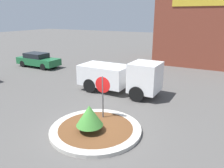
{
  "coord_description": "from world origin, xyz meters",
  "views": [
    {
      "loc": [
        4.9,
        -7.62,
        5.14
      ],
      "look_at": [
        -0.84,
        3.19,
        1.28
      ],
      "focal_mm": 35.0,
      "sensor_mm": 36.0,
      "label": 1
    }
  ],
  "objects": [
    {
      "name": "stop_sign",
      "position": [
        -0.25,
        1.1,
        1.63
      ],
      "size": [
        0.81,
        0.07,
        2.33
      ],
      "color": "#4C4C51",
      "rests_on": "ground_plane"
    },
    {
      "name": "island_shrub",
      "position": [
        -0.08,
        -0.37,
        0.93
      ],
      "size": [
        1.2,
        1.2,
        1.23
      ],
      "color": "brown",
      "rests_on": "traffic_island"
    },
    {
      "name": "parked_sedan_green",
      "position": [
        -12.29,
        8.42,
        0.74
      ],
      "size": [
        4.73,
        1.87,
        1.45
      ],
      "rotation": [
        0.0,
        0.0,
        -0.02
      ],
      "color": "#1E6638",
      "rests_on": "ground_plane"
    },
    {
      "name": "utility_truck",
      "position": [
        -1.32,
        5.27,
        1.19
      ],
      "size": [
        5.64,
        2.2,
        2.3
      ],
      "rotation": [
        0.0,
        0.0,
        -0.02
      ],
      "color": "white",
      "rests_on": "ground_plane"
    },
    {
      "name": "storefront_building",
      "position": [
        3.61,
        18.21,
        3.61
      ],
      "size": [
        11.82,
        6.07,
        7.22
      ],
      "color": "brown",
      "rests_on": "ground_plane"
    },
    {
      "name": "traffic_island",
      "position": [
        0.0,
        0.0,
        0.09
      ],
      "size": [
        4.23,
        4.23,
        0.17
      ],
      "color": "#BCB7AD",
      "rests_on": "ground_plane"
    },
    {
      "name": "ground_plane",
      "position": [
        0.0,
        0.0,
        0.0
      ],
      "size": [
        120.0,
        120.0,
        0.0
      ],
      "primitive_type": "plane",
      "color": "#514F4C"
    }
  ]
}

